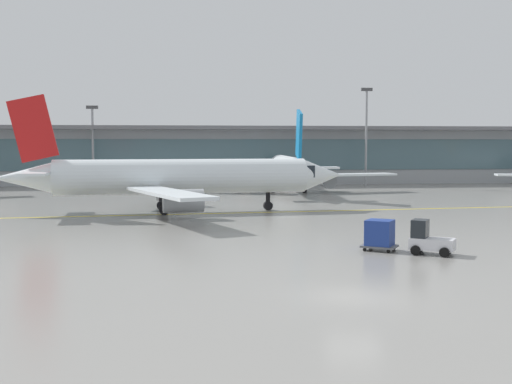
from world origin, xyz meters
TOP-DOWN VIEW (x-y plane):
  - ground_plane at (0.00, 0.00)m, footprint 400.00×400.00m
  - taxiway_centreline_stripe at (-7.59, 33.94)m, footprint 109.56×10.58m
  - terminal_concourse at (0.00, 80.31)m, footprint 185.40×11.00m
  - gate_airplane_1 at (6.84, 60.69)m, footprint 30.46×32.79m
  - taxiing_regional_jet at (-8.03, 35.90)m, footprint 34.29×31.74m
  - baggage_tug at (7.38, 10.06)m, footprint 2.95×2.60m
  - cargo_dolly_lead at (4.82, 11.68)m, footprint 2.63×2.48m
  - apron_light_mast_1 at (-21.64, 74.22)m, footprint 1.80×0.36m
  - apron_light_mast_2 at (21.21, 71.61)m, footprint 1.80×0.36m

SIDE VIEW (x-z plane):
  - ground_plane at x=0.00m, z-range 0.00..0.00m
  - taxiway_centreline_stripe at x=-7.59m, z-range 0.00..0.01m
  - baggage_tug at x=7.38m, z-range -0.16..1.94m
  - cargo_dolly_lead at x=4.82m, z-range 0.08..2.02m
  - gate_airplane_1 at x=6.84m, z-range -2.17..8.69m
  - taxiing_regional_jet at x=-8.03m, z-range -2.27..9.08m
  - terminal_concourse at x=0.00m, z-range 0.12..9.72m
  - apron_light_mast_1 at x=-21.64m, z-range 0.68..13.30m
  - apron_light_mast_2 at x=21.21m, z-range 0.70..16.23m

